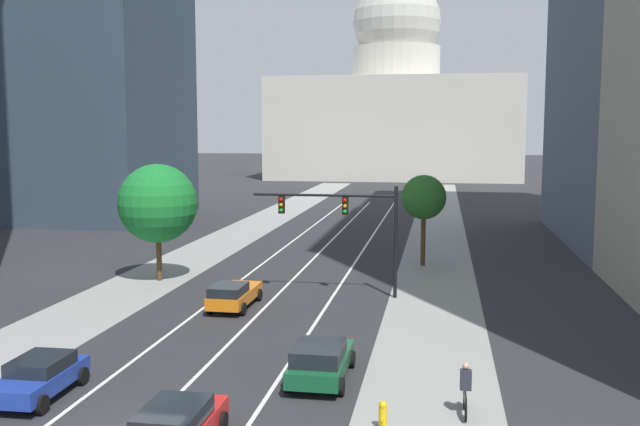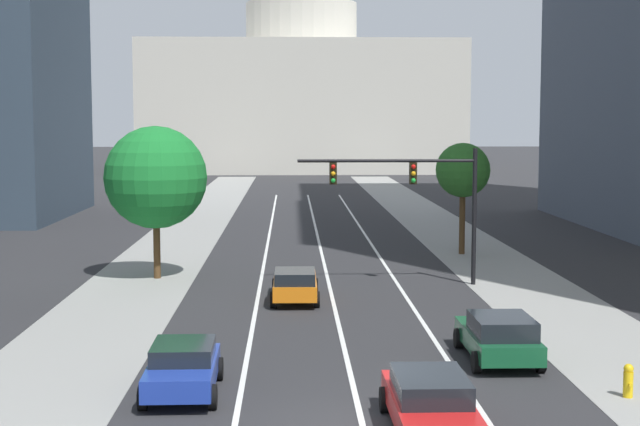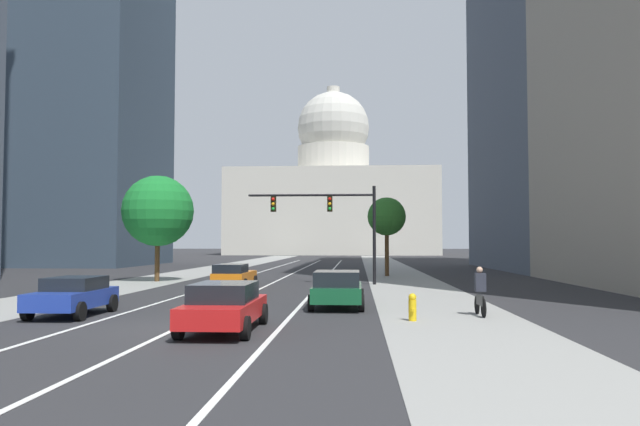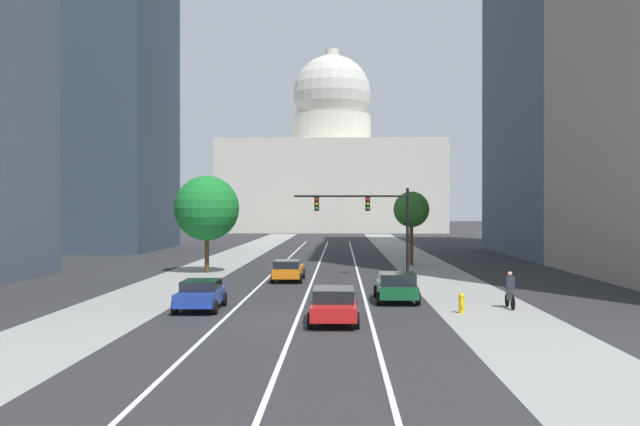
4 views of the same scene
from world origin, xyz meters
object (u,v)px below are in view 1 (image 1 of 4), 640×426
(fire_hydrant, at_px, (383,415))
(street_tree_near_left, at_px, (158,203))
(car_blue, at_px, (39,376))
(cyclist, at_px, (465,389))
(capitol_building, at_px, (396,110))
(car_orange, at_px, (234,294))
(traffic_signal_mast, at_px, (348,217))
(car_green, at_px, (320,360))
(street_tree_mid_right, at_px, (424,198))

(fire_hydrant, height_order, street_tree_near_left, street_tree_near_left)
(car_blue, distance_m, cyclist, 14.29)
(capitol_building, xyz_separation_m, fire_hydrant, (7.17, -116.30, -12.16))
(capitol_building, distance_m, car_blue, 116.26)
(fire_hydrant, bearing_deg, car_orange, 122.67)
(capitol_building, height_order, traffic_signal_mast, capitol_building)
(car_green, bearing_deg, cyclist, -114.45)
(cyclist, bearing_deg, car_blue, 92.13)
(capitol_building, distance_m, car_orange, 103.43)
(cyclist, relative_size, street_tree_near_left, 0.24)
(street_tree_near_left, bearing_deg, street_tree_mid_right, 25.76)
(car_green, distance_m, cyclist, 5.58)
(car_green, xyz_separation_m, street_tree_near_left, (-12.46, 15.51, 3.90))
(car_blue, relative_size, fire_hydrant, 4.43)
(traffic_signal_mast, height_order, cyclist, traffic_signal_mast)
(fire_hydrant, bearing_deg, traffic_signal_mast, 100.91)
(capitol_building, distance_m, street_tree_near_left, 97.57)
(capitol_building, relative_size, car_blue, 11.06)
(fire_hydrant, relative_size, cyclist, 0.53)
(street_tree_near_left, bearing_deg, car_orange, -42.48)
(cyclist, bearing_deg, traffic_signal_mast, 19.21)
(car_orange, xyz_separation_m, cyclist, (11.20, -12.02, 0.12))
(cyclist, xyz_separation_m, street_tree_mid_right, (-2.02, 25.32, 3.70))
(traffic_signal_mast, xyz_separation_m, street_tree_mid_right, (3.81, 9.61, 0.22))
(traffic_signal_mast, xyz_separation_m, street_tree_near_left, (-11.72, 2.12, 0.33))
(capitol_building, height_order, car_green, capitol_building)
(traffic_signal_mast, height_order, street_tree_near_left, street_tree_near_left)
(car_orange, height_order, traffic_signal_mast, traffic_signal_mast)
(car_green, bearing_deg, street_tree_mid_right, -7.50)
(street_tree_near_left, bearing_deg, fire_hydrant, -52.18)
(street_tree_near_left, bearing_deg, cyclist, -45.46)
(capitol_building, relative_size, traffic_signal_mast, 5.64)
(car_blue, xyz_separation_m, street_tree_near_left, (-3.28, 18.64, 3.95))
(car_green, distance_m, street_tree_mid_right, 23.51)
(car_green, bearing_deg, traffic_signal_mast, 3.28)
(car_orange, distance_m, street_tree_mid_right, 16.61)
(cyclist, bearing_deg, street_tree_mid_right, 3.42)
(car_blue, bearing_deg, cyclist, -87.56)
(car_orange, bearing_deg, street_tree_near_left, 47.95)
(car_green, relative_size, traffic_signal_mast, 0.56)
(car_blue, distance_m, traffic_signal_mast, 18.90)
(traffic_signal_mast, bearing_deg, capitol_building, 92.22)
(capitol_building, distance_m, street_tree_mid_right, 90.12)
(car_green, relative_size, street_tree_mid_right, 0.73)
(car_orange, xyz_separation_m, car_blue, (-3.06, -12.83, -0.01))
(car_green, height_order, cyclist, cyclist)
(capitol_building, bearing_deg, car_green, -87.66)
(traffic_signal_mast, relative_size, street_tree_near_left, 1.12)
(car_blue, xyz_separation_m, traffic_signal_mast, (8.43, 16.52, 3.61))
(car_green, height_order, traffic_signal_mast, traffic_signal_mast)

